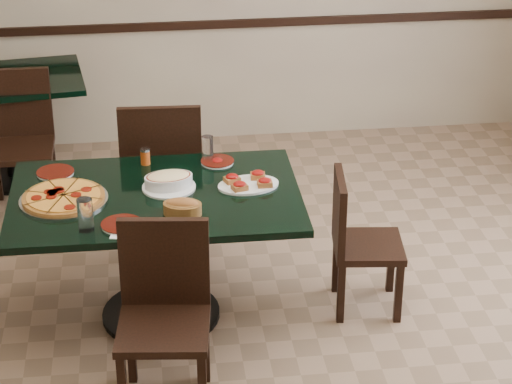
{
  "coord_description": "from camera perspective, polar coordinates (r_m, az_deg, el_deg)",
  "views": [
    {
      "loc": [
        -0.45,
        -4.31,
        3.08
      ],
      "look_at": [
        0.09,
        0.0,
        0.89
      ],
      "focal_mm": 70.0,
      "sensor_mm": 36.0,
      "label": 1
    }
  ],
  "objects": [
    {
      "name": "floor",
      "position": [
        5.32,
        -0.94,
        -8.68
      ],
      "size": [
        5.5,
        5.5,
        0.0
      ],
      "primitive_type": "plane",
      "color": "#81634A",
      "rests_on": "ground"
    },
    {
      "name": "room_shell",
      "position": [
        6.5,
        6.42,
        9.45
      ],
      "size": [
        5.5,
        5.5,
        5.5
      ],
      "color": "white",
      "rests_on": "floor"
    },
    {
      "name": "main_table",
      "position": [
        5.27,
        -5.69,
        -1.89
      ],
      "size": [
        1.51,
        0.97,
        0.75
      ],
      "rotation": [
        0.0,
        0.0,
        -0.01
      ],
      "color": "black",
      "rests_on": "floor"
    },
    {
      "name": "back_table",
      "position": [
        7.05,
        -13.99,
        4.63
      ],
      "size": [
        1.11,
        0.87,
        0.75
      ],
      "rotation": [
        0.0,
        0.0,
        0.12
      ],
      "color": "black",
      "rests_on": "floor"
    },
    {
      "name": "chair_far",
      "position": [
        5.89,
        -5.38,
        1.33
      ],
      "size": [
        0.49,
        0.49,
        1.01
      ],
      "rotation": [
        0.0,
        0.0,
        3.09
      ],
      "color": "black",
      "rests_on": "floor"
    },
    {
      "name": "chair_near",
      "position": [
        4.72,
        -5.27,
        -6.46
      ],
      "size": [
        0.47,
        0.47,
        0.91
      ],
      "rotation": [
        0.0,
        0.0,
        -0.11
      ],
      "color": "black",
      "rests_on": "floor"
    },
    {
      "name": "chair_right",
      "position": [
        5.43,
        5.72,
        -2.57
      ],
      "size": [
        0.41,
        0.41,
        0.8
      ],
      "rotation": [
        0.0,
        0.0,
        1.46
      ],
      "color": "black",
      "rests_on": "floor"
    },
    {
      "name": "back_chair_near",
      "position": [
        6.65,
        -13.37,
        3.26
      ],
      "size": [
        0.43,
        0.43,
        0.92
      ],
      "rotation": [
        0.0,
        0.0,
        0.01
      ],
      "color": "black",
      "rests_on": "floor"
    },
    {
      "name": "pepperoni_pizza",
      "position": [
        5.19,
        -10.94,
        -0.31
      ],
      "size": [
        0.45,
        0.45,
        0.04
      ],
      "rotation": [
        0.0,
        0.0,
        -0.35
      ],
      "color": "silver",
      "rests_on": "main_table"
    },
    {
      "name": "lasagna_casserole",
      "position": [
        5.23,
        -5.02,
        0.66
      ],
      "size": [
        0.28,
        0.28,
        0.09
      ],
      "rotation": [
        0.0,
        0.0,
        0.15
      ],
      "color": "silver",
      "rests_on": "main_table"
    },
    {
      "name": "bread_basket",
      "position": [
        4.96,
        -4.23,
        -0.87
      ],
      "size": [
        0.22,
        0.18,
        0.09
      ],
      "rotation": [
        0.0,
        0.0,
        -0.23
      ],
      "color": "brown",
      "rests_on": "main_table"
    },
    {
      "name": "bruschetta_platter",
      "position": [
        5.24,
        -0.44,
        0.56
      ],
      "size": [
        0.36,
        0.27,
        0.05
      ],
      "rotation": [
        0.0,
        0.0,
        0.16
      ],
      "color": "silver",
      "rests_on": "main_table"
    },
    {
      "name": "side_plate_near",
      "position": [
        4.9,
        -7.68,
        -1.86
      ],
      "size": [
        0.2,
        0.2,
        0.02
      ],
      "rotation": [
        0.0,
        0.0,
        0.34
      ],
      "color": "silver",
      "rests_on": "main_table"
    },
    {
      "name": "side_plate_far_r",
      "position": [
        5.51,
        -2.22,
        1.76
      ],
      "size": [
        0.18,
        0.18,
        0.03
      ],
      "rotation": [
        0.0,
        0.0,
        -0.24
      ],
      "color": "silver",
      "rests_on": "main_table"
    },
    {
      "name": "side_plate_far_l",
      "position": [
        5.49,
        -11.4,
        1.1
      ],
      "size": [
        0.2,
        0.2,
        0.02
      ],
      "rotation": [
        0.0,
        0.0,
        -0.11
      ],
      "color": "silver",
      "rests_on": "main_table"
    },
    {
      "name": "napkin_setting",
      "position": [
        4.85,
        -7.27,
        -2.24
      ],
      "size": [
        0.19,
        0.19,
        0.01
      ],
      "rotation": [
        0.0,
        0.0,
        -0.2
      ],
      "color": "white",
      "rests_on": "main_table"
    },
    {
      "name": "water_glass_a",
      "position": [
        5.53,
        -2.79,
        2.52
      ],
      "size": [
        0.06,
        0.06,
        0.14
      ],
      "primitive_type": "cylinder",
      "color": "white",
      "rests_on": "main_table"
    },
    {
      "name": "water_glass_b",
      "position": [
        4.86,
        -9.73,
        -1.29
      ],
      "size": [
        0.08,
        0.08,
        0.16
      ],
      "primitive_type": "cylinder",
      "color": "white",
      "rests_on": "main_table"
    },
    {
      "name": "pepper_shaker",
      "position": [
        5.51,
        -6.35,
        2.05
      ],
      "size": [
        0.05,
        0.05,
        0.09
      ],
      "color": "#BE5114",
      "rests_on": "main_table"
    }
  ]
}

